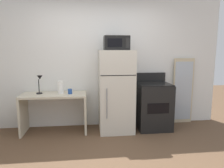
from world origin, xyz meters
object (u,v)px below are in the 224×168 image
Objects in this scene: leaning_mirror at (183,91)px; coffee_mug at (70,91)px; desk_lamp at (40,81)px; microwave at (116,43)px; oven_range at (153,106)px; refrigerator at (116,91)px; desk at (55,105)px; paper_towel_roll at (61,87)px.

coffee_mug is at bearing -173.57° from leaning_mirror.
desk_lamp is 3.72× the size of coffee_mug.
leaning_mirror reaches higher than coffee_mug.
microwave reaches higher than desk_lamp.
oven_range is (1.64, 0.01, -0.33)m from coffee_mug.
refrigerator is (1.44, -0.07, -0.21)m from desk_lamp.
desk_lamp is at bearing 177.22° from refrigerator.
oven_range reaches higher than desk.
microwave is (0.00, -0.02, 0.91)m from refrigerator.
microwave is at bearing -168.74° from leaning_mirror.
leaning_mirror is at bearing 4.92° from desk.
leaning_mirror is (2.54, 0.21, -0.17)m from paper_towel_roll.
oven_range reaches higher than coffee_mug.
oven_range reaches higher than paper_towel_roll.
desk_lamp is 0.32× the size of oven_range.
desk_lamp is at bearing 178.70° from oven_range.
coffee_mug is 1.67m from oven_range.
paper_towel_roll is 2.56m from leaning_mirror.
paper_towel_roll is at bearing 176.48° from refrigerator.
desk is 0.77× the size of refrigerator.
oven_range is at bearing -1.42° from paper_towel_roll.
coffee_mug is at bearing 178.06° from microwave.
refrigerator is 1.43× the size of oven_range.
coffee_mug is at bearing -179.60° from oven_range.
microwave reaches higher than refrigerator.
coffee_mug is 0.09× the size of oven_range.
leaning_mirror is at bearing 10.48° from refrigerator.
refrigerator is (0.88, -0.01, -0.01)m from coffee_mug.
desk is at bearing 176.77° from microwave.
leaning_mirror reaches higher than paper_towel_roll.
oven_range is (2.20, -0.05, -0.52)m from desk_lamp.
desk is 0.53m from desk_lamp.
microwave is at bearing -3.23° from desk.
desk is at bearing -5.42° from desk_lamp.
coffee_mug is at bearing -6.25° from desk_lamp.
refrigerator reaches higher than paper_towel_roll.
desk_lamp is 0.60m from coffee_mug.
paper_towel_roll is 0.22× the size of oven_range.
microwave is 1.82m from leaning_mirror.
desk_lamp is 1.45m from refrigerator.
leaning_mirror reaches higher than desk_lamp.
leaning_mirror is at bearing 19.31° from oven_range.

